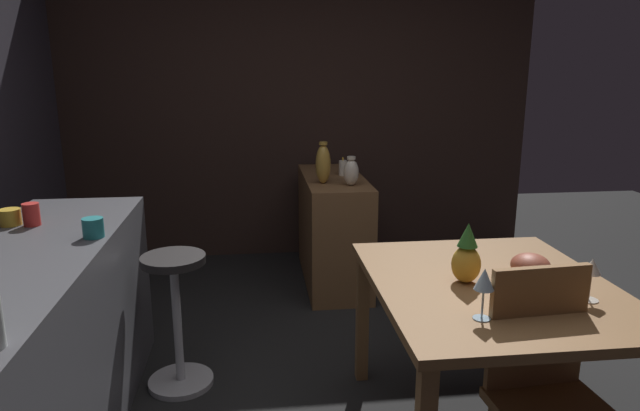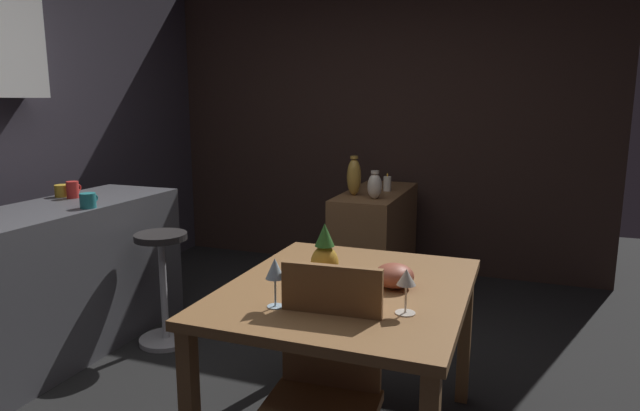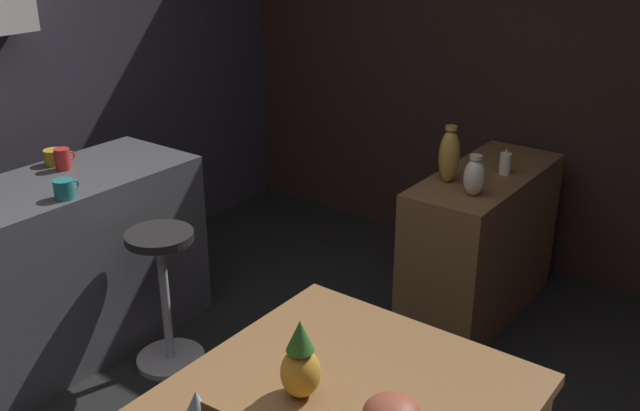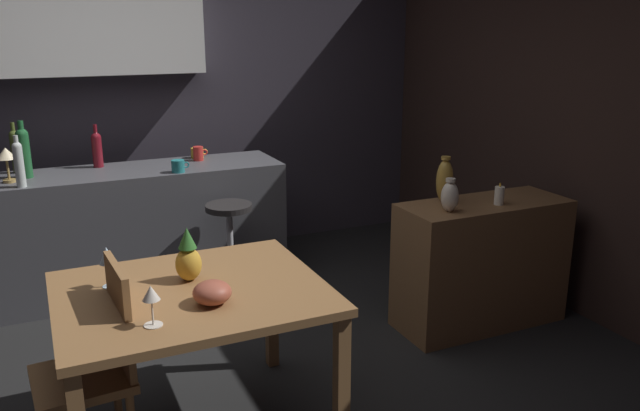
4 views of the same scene
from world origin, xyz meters
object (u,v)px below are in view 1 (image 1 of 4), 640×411
Objects in this scene: wine_glass_left at (592,269)px; cup_mustard at (10,217)px; bar_stool at (177,317)px; cup_teal at (93,228)px; pineapple_centerpiece at (467,257)px; cup_red at (31,214)px; sideboard_cabinet at (333,229)px; wine_glass_right at (484,281)px; vase_brass at (323,164)px; chair_near_window at (548,389)px; pillar_candle_tall at (343,168)px; vase_ceramic_ivory at (351,172)px; dining_table at (491,301)px; fruit_bowl at (530,265)px.

cup_mustard is (0.80, 2.42, 0.07)m from wine_glass_left.
cup_teal is at bearing 132.66° from bar_stool.
cup_red is at bearing 74.32° from pineapple_centerpiece.
cup_mustard is at bearing 128.86° from sideboard_cabinet.
wine_glass_right is 0.75× the size of pineapple_centerpiece.
chair_near_window is at bearing -165.65° from vase_brass.
pineapple_centerpiece is 2.00m from pillar_candle_tall.
vase_brass is at bearing 155.59° from sideboard_cabinet.
bar_stool is at bearing 64.21° from wine_glass_left.
chair_near_window is 2.27m from vase_brass.
vase_ceramic_ivory is at bearing 10.12° from chair_near_window.
pillar_candle_tall reaches higher than bar_stool.
cup_teal is (-0.23, -0.34, -0.01)m from cup_red.
sideboard_cabinet is 2.22m from cup_red.
pillar_candle_tall reaches higher than wine_glass_left.
sideboard_cabinet is at bearing -36.12° from bar_stool.
wine_glass_right reaches higher than sideboard_cabinet.
cup_mustard is 0.94× the size of pillar_candle_tall.
vase_brass reaches higher than bar_stool.
pineapple_centerpiece is (-0.57, -1.28, 0.47)m from bar_stool.
bar_stool is 5.11× the size of pillar_candle_tall.
cup_mustard reaches higher than dining_table.
vase_ceramic_ivory is at bearing -45.89° from bar_stool.
dining_table is 0.43m from wine_glass_left.
bar_stool is at bearing 141.75° from vase_brass.
wine_glass_right is 1.97m from vase_ceramic_ivory.
dining_table is at bearing -100.12° from pineapple_centerpiece.
vase_brass is at bearing 146.75° from pillar_candle_tall.
cup_mustard is at bearing 71.78° from wine_glass_left.
chair_near_window is 0.59m from pineapple_centerpiece.
cup_teal is at bearing 141.77° from sideboard_cabinet.
cup_red is at bearing 55.81° from cup_teal.
cup_teal is at bearing 66.40° from chair_near_window.
vase_brass reaches higher than dining_table.
wine_glass_right is at bearing -171.11° from vase_brass.
sideboard_cabinet is 2.28m from cup_mustard.
vase_ceramic_ivory is (1.86, 0.62, 0.04)m from wine_glass_left.
wine_glass_right is at bearing 102.86° from wine_glass_left.
sideboard_cabinet is at bearing 11.41° from dining_table.
wine_glass_right is (-0.33, 0.18, 0.23)m from dining_table.
cup_red is at bearing 74.62° from dining_table.
cup_red is 0.84× the size of cup_mustard.
wine_glass_right reaches higher than fruit_bowl.
cup_mustard is (0.55, 2.01, 0.09)m from pineapple_centerpiece.
wine_glass_right is 0.36m from pineapple_centerpiece.
vase_ceramic_ivory is at bearing 11.17° from dining_table.
vase_brass is (2.15, 0.55, 0.46)m from chair_near_window.
bar_stool is 0.92m from cup_mustard.
dining_table is at bearing -163.67° from vase_brass.
chair_near_window is (-0.43, -0.05, -0.16)m from dining_table.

